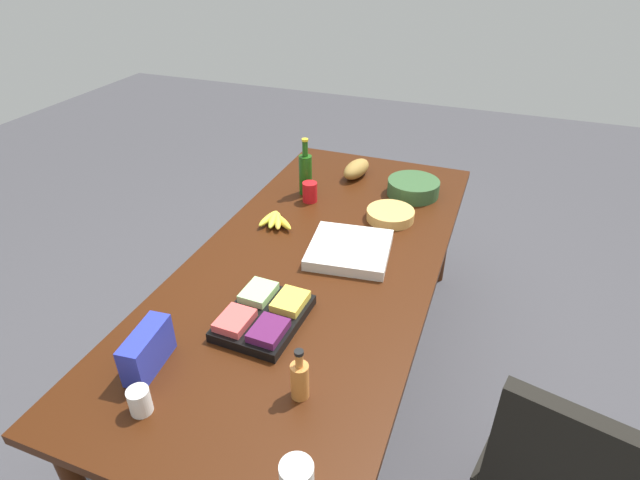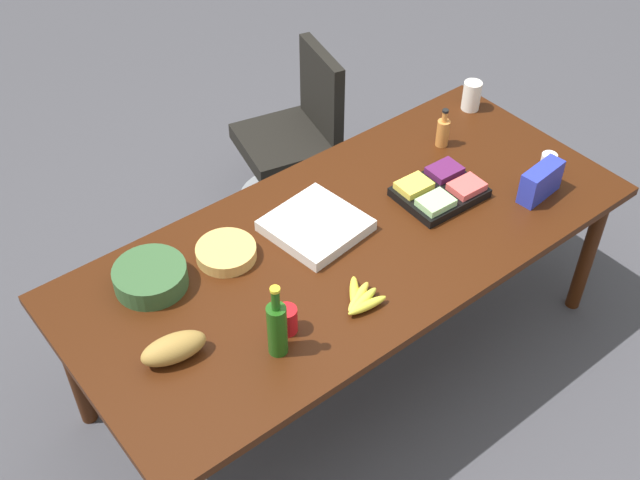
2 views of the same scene
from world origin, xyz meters
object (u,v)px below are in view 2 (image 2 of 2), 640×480
at_px(wine_bottle, 277,328).
at_px(mayo_jar, 472,96).
at_px(chip_bowl, 226,252).
at_px(chip_bag_blue, 541,182).
at_px(pizza_box, 316,225).
at_px(dressing_bottle, 443,132).
at_px(bread_loaf, 174,348).
at_px(red_solo_cup, 287,320).
at_px(paper_cup, 548,163).
at_px(salad_bowl, 150,277).
at_px(conference_table, 351,250).
at_px(fruit_platter, 440,190).
at_px(banana_bunch, 361,299).
at_px(office_chair, 294,150).

bearing_deg(wine_bottle, mayo_jar, 21.42).
bearing_deg(chip_bowl, chip_bag_blue, -22.11).
bearing_deg(pizza_box, dressing_bottle, -0.12).
bearing_deg(wine_bottle, bread_loaf, 146.65).
bearing_deg(mayo_jar, red_solo_cup, -159.38).
height_order(paper_cup, salad_bowl, paper_cup).
relative_size(conference_table, bread_loaf, 10.12).
height_order(dressing_bottle, mayo_jar, dressing_bottle).
relative_size(conference_table, fruit_platter, 6.55).
height_order(salad_bowl, dressing_bottle, dressing_bottle).
distance_m(bread_loaf, dressing_bottle, 1.68).
bearing_deg(fruit_platter, mayo_jar, 33.09).
relative_size(fruit_platter, mayo_jar, 2.49).
bearing_deg(salad_bowl, pizza_box, -11.88).
xyz_separation_m(bread_loaf, paper_cup, (1.88, -0.12, -0.01)).
relative_size(chip_bowl, banana_bunch, 1.31).
bearing_deg(chip_bowl, office_chair, 41.23).
distance_m(pizza_box, dressing_bottle, 0.85).
relative_size(red_solo_cup, fruit_platter, 0.30).
height_order(red_solo_cup, banana_bunch, red_solo_cup).
distance_m(office_chair, wine_bottle, 1.84).
distance_m(red_solo_cup, banana_bunch, 0.31).
xyz_separation_m(red_solo_cup, salad_bowl, (-0.27, 0.51, -0.01)).
xyz_separation_m(conference_table, pizza_box, (-0.08, 0.13, 0.09)).
xyz_separation_m(pizza_box, chip_bag_blue, (0.90, -0.43, 0.05)).
relative_size(banana_bunch, bread_loaf, 0.78).
height_order(office_chair, chip_bag_blue, office_chair).
height_order(conference_table, chip_bag_blue, chip_bag_blue).
relative_size(chip_bag_blue, mayo_jar, 1.48).
distance_m(paper_cup, salad_bowl, 1.83).
relative_size(paper_cup, pizza_box, 0.25).
xyz_separation_m(chip_bowl, salad_bowl, (-0.31, 0.05, 0.02)).
distance_m(conference_table, salad_bowl, 0.83).
bearing_deg(salad_bowl, fruit_platter, -13.79).
bearing_deg(paper_cup, office_chair, 110.29).
bearing_deg(wine_bottle, banana_bunch, -1.60).
height_order(conference_table, office_chair, office_chair).
height_order(paper_cup, dressing_bottle, dressing_bottle).
bearing_deg(chip_bag_blue, bread_loaf, 173.12).
bearing_deg(dressing_bottle, salad_bowl, 178.43).
xyz_separation_m(red_solo_cup, fruit_platter, (0.98, 0.20, -0.02)).
height_order(bread_loaf, chip_bag_blue, chip_bag_blue).
height_order(bread_loaf, mayo_jar, mayo_jar).
bearing_deg(conference_table, office_chair, 64.72).
bearing_deg(bread_loaf, fruit_platter, 2.44).
distance_m(red_solo_cup, pizza_box, 0.56).
distance_m(pizza_box, chip_bag_blue, 1.00).
xyz_separation_m(chip_bowl, fruit_platter, (0.94, -0.26, 0.01)).
height_order(pizza_box, mayo_jar, mayo_jar).
bearing_deg(conference_table, pizza_box, 122.63).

